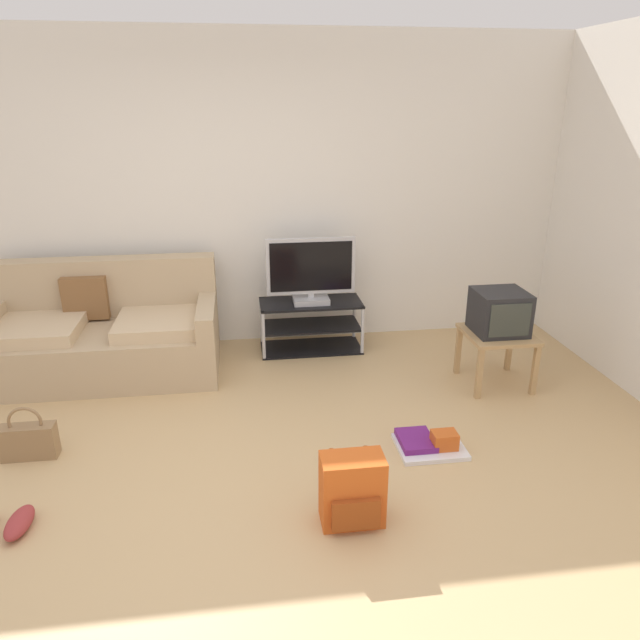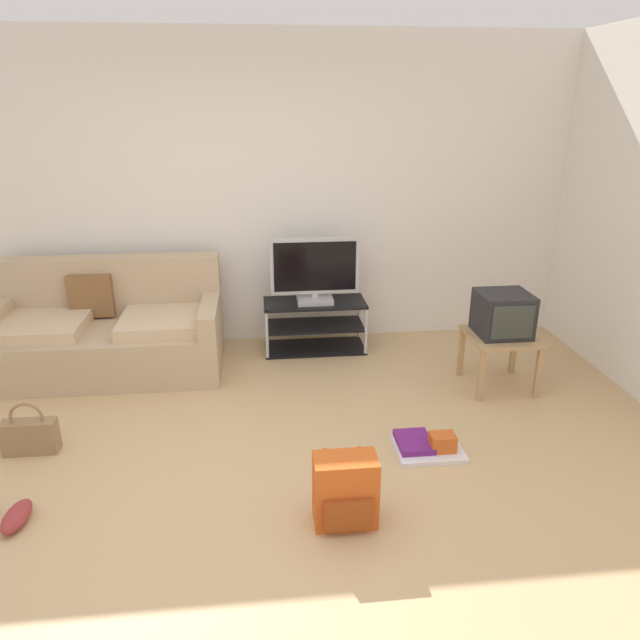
# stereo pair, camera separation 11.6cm
# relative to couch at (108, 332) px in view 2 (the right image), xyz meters

# --- Properties ---
(ground_plane) EXTENTS (9.00, 9.80, 0.02)m
(ground_plane) POSITION_rel_couch_xyz_m (1.09, -1.87, -0.33)
(ground_plane) COLOR tan
(wall_back) EXTENTS (9.00, 0.10, 2.70)m
(wall_back) POSITION_rel_couch_xyz_m (1.09, 0.58, 1.03)
(wall_back) COLOR silver
(wall_back) RESTS_ON ground_plane
(couch) EXTENTS (1.85, 0.91, 0.89)m
(couch) POSITION_rel_couch_xyz_m (0.00, 0.00, 0.00)
(couch) COLOR tan
(couch) RESTS_ON ground_plane
(tv_stand) EXTENTS (0.90, 0.41, 0.45)m
(tv_stand) POSITION_rel_couch_xyz_m (1.75, 0.21, -0.10)
(tv_stand) COLOR black
(tv_stand) RESTS_ON ground_plane
(flat_tv) EXTENTS (0.77, 0.22, 0.58)m
(flat_tv) POSITION_rel_couch_xyz_m (1.75, 0.19, 0.42)
(flat_tv) COLOR #B2B2B7
(flat_tv) RESTS_ON tv_stand
(side_table) EXTENTS (0.51, 0.51, 0.44)m
(side_table) POSITION_rel_couch_xyz_m (3.11, -0.68, 0.04)
(side_table) COLOR tan
(side_table) RESTS_ON ground_plane
(crt_tv) EXTENTS (0.39, 0.38, 0.33)m
(crt_tv) POSITION_rel_couch_xyz_m (3.11, -0.66, 0.28)
(crt_tv) COLOR #232326
(crt_tv) RESTS_ON side_table
(backpack) EXTENTS (0.34, 0.27, 0.39)m
(backpack) POSITION_rel_couch_xyz_m (1.68, -2.14, -0.13)
(backpack) COLOR #CC561E
(backpack) RESTS_ON ground_plane
(handbag) EXTENTS (0.34, 0.12, 0.36)m
(handbag) POSITION_rel_couch_xyz_m (-0.23, -1.26, -0.20)
(handbag) COLOR olive
(handbag) RESTS_ON ground_plane
(floor_tray) EXTENTS (0.43, 0.35, 0.14)m
(floor_tray) POSITION_rel_couch_xyz_m (2.31, -1.53, -0.28)
(floor_tray) COLOR silver
(floor_tray) RESTS_ON ground_plane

